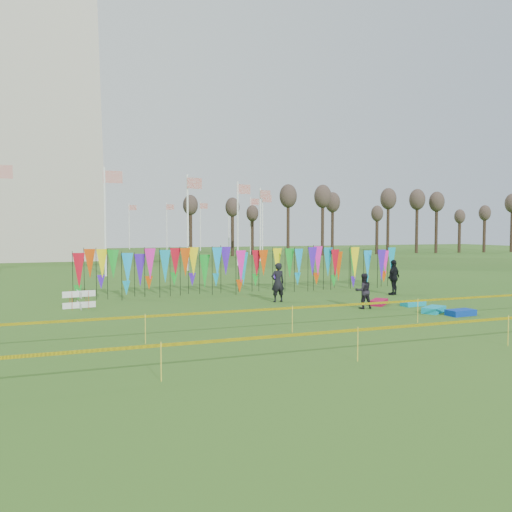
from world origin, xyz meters
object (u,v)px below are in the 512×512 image
object	(u,v)px
box_kite	(79,300)
kite_bag_turquoise	(434,310)
kite_bag_blue	(461,313)
kite_bag_teal	(413,304)
person_left	(278,282)
person_mid	(363,291)
person_right	(394,277)
kite_bag_red	(379,302)

from	to	relation	value
box_kite	kite_bag_turquoise	world-z (taller)	box_kite
kite_bag_blue	kite_bag_teal	xyz separation A→B (m)	(-0.19, 2.73, -0.02)
box_kite	kite_bag_blue	distance (m)	15.95
person_left	person_mid	xyz separation A→B (m)	(2.75, -3.08, -0.16)
kite_bag_teal	person_right	bearing A→B (deg)	67.52
box_kite	person_mid	xyz separation A→B (m)	(11.60, -4.21, 0.38)
kite_bag_teal	person_mid	bearing A→B (deg)	177.13
person_left	person_mid	distance (m)	4.13
box_kite	kite_bag_red	distance (m)	13.34
person_mid	kite_bag_red	bearing A→B (deg)	-141.88
kite_bag_turquoise	kite_bag_red	bearing A→B (deg)	108.97
person_mid	kite_bag_blue	size ratio (longest dim) A/B	1.35
person_left	person_right	world-z (taller)	person_left
person_mid	box_kite	bearing A→B (deg)	-11.62
box_kite	kite_bag_teal	xyz separation A→B (m)	(14.10, -4.34, -0.29)
kite_bag_blue	person_right	bearing A→B (deg)	78.54
box_kite	kite_bag_blue	size ratio (longest dim) A/B	0.69
kite_bag_turquoise	kite_bag_teal	bearing A→B (deg)	79.50
box_kite	kite_bag_turquoise	xyz separation A→B (m)	(13.77, -6.11, -0.27)
kite_bag_teal	box_kite	bearing A→B (deg)	162.91
person_mid	kite_bag_blue	xyz separation A→B (m)	(2.70, -2.85, -0.65)
person_left	kite_bag_blue	world-z (taller)	person_left
box_kite	person_right	xyz separation A→B (m)	(15.57, -0.80, 0.54)
box_kite	person_mid	size ratio (longest dim) A/B	0.51
person_left	person_right	distance (m)	6.72
person_right	person_left	bearing A→B (deg)	-25.45
person_right	kite_bag_blue	xyz separation A→B (m)	(-1.27, -6.26, -0.81)
box_kite	kite_bag_teal	size ratio (longest dim) A/B	0.72
person_right	kite_bag_blue	world-z (taller)	person_right
person_left	person_right	bearing A→B (deg)	-179.90
kite_bag_teal	kite_bag_turquoise	bearing A→B (deg)	-100.50
box_kite	kite_bag_blue	xyz separation A→B (m)	(14.30, -7.06, -0.27)
person_left	person_mid	world-z (taller)	person_left
person_right	kite_bag_blue	distance (m)	6.44
box_kite	kite_bag_red	bearing A→B (deg)	-15.14
person_mid	kite_bag_red	world-z (taller)	person_mid
person_left	person_mid	bearing A→B (deg)	129.04
kite_bag_turquoise	kite_bag_teal	world-z (taller)	kite_bag_turquoise
person_mid	kite_bag_teal	xyz separation A→B (m)	(2.50, -0.13, -0.66)
person_right	kite_bag_teal	world-z (taller)	person_right
kite_bag_red	person_right	bearing A→B (deg)	44.84
person_mid	person_right	size ratio (longest dim) A/B	0.83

